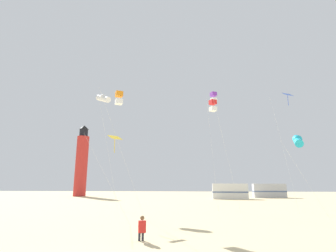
% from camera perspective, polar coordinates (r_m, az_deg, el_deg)
% --- Properties ---
extents(kite_flyer_standing, '(0.45, 0.56, 1.16)m').
position_cam_1_polar(kite_flyer_standing, '(13.00, -5.74, -21.28)').
color(kite_flyer_standing, red).
rests_on(kite_flyer_standing, ground).
extents(kite_box_scarlet, '(2.55, 2.55, 10.90)m').
position_cam_1_polar(kite_box_scarlet, '(26.61, 9.80, 4.37)').
color(kite_box_scarlet, silver).
rests_on(kite_box_scarlet, ground).
extents(kite_tube_white, '(3.42, 3.29, 13.39)m').
position_cam_1_polar(kite_tube_white, '(32.35, -13.96, 5.88)').
color(kite_tube_white, silver).
rests_on(kite_tube_white, ground).
extents(kite_box_violet, '(1.21, 1.21, 12.75)m').
position_cam_1_polar(kite_box_violet, '(29.90, 9.91, 6.16)').
color(kite_box_violet, silver).
rests_on(kite_box_violet, ground).
extents(kite_diamond_gold, '(3.50, 2.43, 6.32)m').
position_cam_1_polar(kite_diamond_gold, '(20.26, -11.63, -3.02)').
color(kite_diamond_gold, silver).
rests_on(kite_diamond_gold, ground).
extents(kite_box_orange, '(3.50, 3.10, 10.60)m').
position_cam_1_polar(kite_box_orange, '(23.44, -10.67, 6.00)').
color(kite_box_orange, silver).
rests_on(kite_box_orange, ground).
extents(kite_diamond_blue, '(2.22, 2.23, 11.95)m').
position_cam_1_polar(kite_diamond_blue, '(29.75, 24.60, 5.29)').
color(kite_diamond_blue, silver).
rests_on(kite_diamond_blue, ground).
extents(kite_tube_cyan, '(2.90, 3.16, 7.14)m').
position_cam_1_polar(kite_tube_cyan, '(26.17, 26.51, -2.87)').
color(kite_tube_cyan, silver).
rests_on(kite_tube_cyan, ground).
extents(lighthouse_distant, '(2.80, 2.80, 16.80)m').
position_cam_1_polar(lighthouse_distant, '(65.59, -18.37, -7.50)').
color(lighthouse_distant, red).
rests_on(lighthouse_distant, ground).
extents(rv_van_white, '(6.49, 2.49, 2.80)m').
position_cam_1_polar(rv_van_white, '(51.66, 13.37, -13.72)').
color(rv_van_white, white).
rests_on(rv_van_white, ground).
extents(rv_van_silver, '(6.48, 2.45, 2.80)m').
position_cam_1_polar(rv_van_silver, '(59.45, 21.22, -13.05)').
color(rv_van_silver, '#B7BABF').
rests_on(rv_van_silver, ground).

